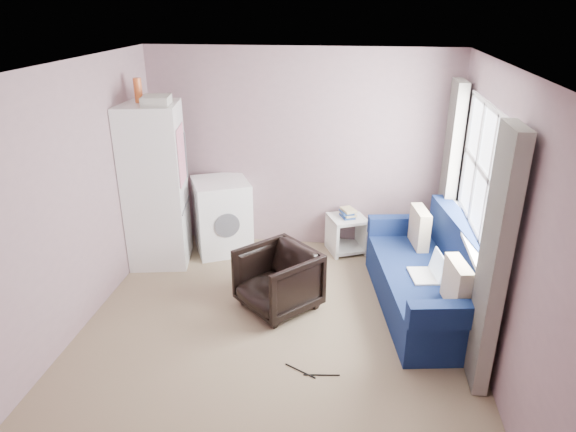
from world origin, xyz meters
The scene contains 8 objects.
room centered at (0.02, 0.01, 1.25)m, with size 3.84×4.24×2.54m.
armchair centered at (-0.04, 0.49, 0.36)m, with size 0.70×0.66×0.72m, color black.
fridge centered at (-1.62, 1.37, 0.98)m, with size 0.78×0.77×2.20m.
washing_machine centered at (-0.94, 1.76, 0.49)m, with size 0.87×0.87×0.93m.
side_table centered at (0.63, 1.91, 0.28)m, with size 0.56×0.56×0.59m.
sofa centered at (1.55, 0.69, 0.33)m, with size 1.22×2.14×0.90m.
window_dressing centered at (1.78, 0.70, 1.11)m, with size 0.17×2.62×2.18m.
floor_cables centered at (0.39, -0.51, 0.01)m, with size 0.49×0.16×0.01m.
Camera 1 is at (0.66, -4.06, 2.98)m, focal length 32.00 mm.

